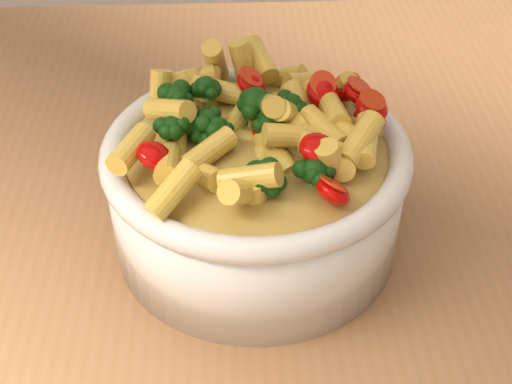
{
  "coord_description": "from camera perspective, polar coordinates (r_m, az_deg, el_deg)",
  "views": [
    {
      "loc": [
        0.09,
        -0.49,
        1.31
      ],
      "look_at": [
        0.11,
        -0.05,
        0.95
      ],
      "focal_mm": 50.0,
      "sensor_mm": 36.0,
      "label": 1
    }
  ],
  "objects": [
    {
      "name": "serving_bowl",
      "position": [
        0.56,
        0.0,
        0.1
      ],
      "size": [
        0.23,
        0.23,
        0.1
      ],
      "color": "silver",
      "rests_on": "table"
    },
    {
      "name": "pasta_salad",
      "position": [
        0.52,
        -0.0,
        5.41
      ],
      "size": [
        0.19,
        0.19,
        0.04
      ],
      "color": "gold",
      "rests_on": "serving_bowl"
    },
    {
      "name": "table",
      "position": [
        0.71,
        -9.12,
        -6.93
      ],
      "size": [
        1.2,
        0.8,
        0.9
      ],
      "color": "#A46D46",
      "rests_on": "ground"
    }
  ]
}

